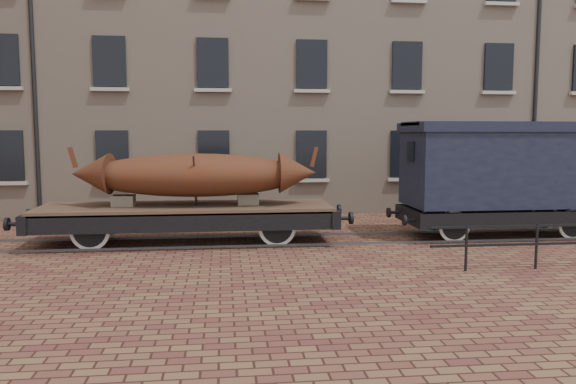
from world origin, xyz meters
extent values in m
plane|color=#572B26|center=(0.00, 0.00, 0.00)|extent=(90.00, 90.00, 0.00)
cube|color=#BEA791|center=(3.00, 10.00, 7.00)|extent=(40.00, 10.00, 14.00)
cube|color=black|center=(-9.50, 4.96, 2.20)|extent=(1.10, 0.12, 1.70)
cube|color=#AAA79A|center=(-9.50, 4.90, 1.25)|extent=(1.30, 0.18, 0.12)
cube|color=black|center=(-6.00, 4.96, 2.20)|extent=(1.10, 0.12, 1.70)
cube|color=#AAA79A|center=(-6.00, 4.90, 1.25)|extent=(1.30, 0.18, 0.12)
cube|color=black|center=(-2.50, 4.96, 2.20)|extent=(1.10, 0.12, 1.70)
cube|color=#AAA79A|center=(-2.50, 4.90, 1.25)|extent=(1.30, 0.18, 0.12)
cube|color=black|center=(1.00, 4.96, 2.20)|extent=(1.10, 0.12, 1.70)
cube|color=#AAA79A|center=(1.00, 4.90, 1.25)|extent=(1.30, 0.18, 0.12)
cube|color=black|center=(4.50, 4.96, 2.20)|extent=(1.10, 0.12, 1.70)
cube|color=#AAA79A|center=(4.50, 4.90, 1.25)|extent=(1.30, 0.18, 0.12)
cube|color=black|center=(8.00, 4.96, 2.20)|extent=(1.10, 0.12, 1.70)
cube|color=#AAA79A|center=(8.00, 4.90, 1.25)|extent=(1.30, 0.18, 0.12)
cube|color=black|center=(-9.50, 4.96, 5.40)|extent=(1.10, 0.12, 1.70)
cube|color=#AAA79A|center=(-9.50, 4.90, 4.45)|extent=(1.30, 0.18, 0.12)
cube|color=black|center=(-6.00, 4.96, 5.40)|extent=(1.10, 0.12, 1.70)
cube|color=#AAA79A|center=(-6.00, 4.90, 4.45)|extent=(1.30, 0.18, 0.12)
cube|color=black|center=(-2.50, 4.96, 5.40)|extent=(1.10, 0.12, 1.70)
cube|color=#AAA79A|center=(-2.50, 4.90, 4.45)|extent=(1.30, 0.18, 0.12)
cube|color=black|center=(1.00, 4.96, 5.40)|extent=(1.10, 0.12, 1.70)
cube|color=#AAA79A|center=(1.00, 4.90, 4.45)|extent=(1.30, 0.18, 0.12)
cube|color=black|center=(4.50, 4.96, 5.40)|extent=(1.10, 0.12, 1.70)
cube|color=#AAA79A|center=(4.50, 4.90, 4.45)|extent=(1.30, 0.18, 0.12)
cube|color=black|center=(8.00, 4.96, 5.40)|extent=(1.10, 0.12, 1.70)
cube|color=#AAA79A|center=(8.00, 4.90, 4.45)|extent=(1.30, 0.18, 0.12)
cube|color=#AAA79A|center=(4.50, 4.90, 7.65)|extent=(1.30, 0.18, 0.12)
cube|color=#AAA79A|center=(8.00, 4.90, 7.65)|extent=(1.30, 0.18, 0.12)
cylinder|color=black|center=(-8.50, 4.95, 7.00)|extent=(0.14, 0.14, 14.00)
cylinder|color=black|center=(9.50, 4.95, 7.00)|extent=(0.14, 0.14, 14.00)
cube|color=#59595E|center=(0.00, -0.72, 0.03)|extent=(30.00, 0.08, 0.06)
cube|color=#59595E|center=(0.00, 0.72, 0.03)|extent=(30.00, 0.08, 0.06)
cylinder|color=black|center=(3.00, -3.80, 0.50)|extent=(0.06, 0.06, 1.00)
cylinder|color=black|center=(4.60, -3.80, 0.50)|extent=(0.06, 0.06, 1.00)
cube|color=#49392F|center=(-3.16, 0.00, 0.97)|extent=(7.73, 2.27, 0.12)
cube|color=black|center=(-3.16, -1.05, 0.72)|extent=(7.73, 0.16, 0.46)
cube|color=black|center=(-3.16, 1.05, 0.72)|extent=(7.73, 0.16, 0.46)
cube|color=black|center=(-7.02, 0.00, 0.72)|extent=(0.23, 2.37, 0.46)
cylinder|color=black|center=(-7.31, -0.77, 0.72)|extent=(0.36, 0.10, 0.10)
cylinder|color=black|center=(-7.49, -0.77, 0.72)|extent=(0.08, 0.33, 0.33)
cylinder|color=black|center=(-7.31, 0.77, 0.72)|extent=(0.36, 0.10, 0.10)
cylinder|color=black|center=(-7.49, 0.77, 0.72)|extent=(0.08, 0.33, 0.33)
cube|color=black|center=(0.70, 0.00, 0.72)|extent=(0.23, 2.37, 0.46)
cylinder|color=black|center=(0.99, -0.77, 0.72)|extent=(0.36, 0.10, 0.10)
cylinder|color=black|center=(1.17, -0.77, 0.72)|extent=(0.08, 0.33, 0.33)
cylinder|color=black|center=(0.99, 0.77, 0.72)|extent=(0.36, 0.10, 0.10)
cylinder|color=black|center=(1.17, 0.77, 0.72)|extent=(0.08, 0.33, 0.33)
cylinder|color=black|center=(-5.53, 0.00, 0.49)|extent=(0.10, 1.96, 0.10)
cylinder|color=silver|center=(-5.53, -0.72, 0.49)|extent=(0.99, 0.07, 0.99)
cylinder|color=black|center=(-5.53, -0.72, 0.49)|extent=(0.81, 0.10, 0.81)
cube|color=black|center=(-5.53, -0.84, 0.74)|extent=(0.93, 0.08, 0.10)
cylinder|color=silver|center=(-5.53, 0.72, 0.49)|extent=(0.99, 0.07, 0.99)
cylinder|color=black|center=(-5.53, 0.72, 0.49)|extent=(0.81, 0.10, 0.81)
cube|color=black|center=(-5.53, 0.84, 0.74)|extent=(0.93, 0.08, 0.10)
cylinder|color=black|center=(-0.79, 0.00, 0.49)|extent=(0.10, 1.96, 0.10)
cylinder|color=silver|center=(-0.79, -0.72, 0.49)|extent=(0.99, 0.07, 0.99)
cylinder|color=black|center=(-0.79, -0.72, 0.49)|extent=(0.81, 0.10, 0.81)
cube|color=black|center=(-0.79, -0.84, 0.74)|extent=(0.93, 0.08, 0.10)
cylinder|color=silver|center=(-0.79, 0.72, 0.49)|extent=(0.99, 0.07, 0.99)
cylinder|color=black|center=(-0.79, 0.72, 0.49)|extent=(0.81, 0.10, 0.81)
cube|color=black|center=(-0.79, 0.84, 0.74)|extent=(0.93, 0.08, 0.10)
cube|color=black|center=(-3.16, 0.00, 0.57)|extent=(4.12, 0.06, 0.06)
cube|color=#6E6456|center=(-4.81, 0.00, 1.17)|extent=(0.57, 0.52, 0.29)
cube|color=#6E6456|center=(-1.51, 0.00, 1.17)|extent=(0.57, 0.52, 0.29)
ellipsoid|color=#58240D|center=(-2.91, 0.00, 1.84)|extent=(5.84, 2.01, 1.15)
cone|color=#58240D|center=(-5.64, 0.10, 1.89)|extent=(1.04, 1.13, 1.10)
cube|color=#58240D|center=(-6.09, 0.12, 2.32)|extent=(0.23, 0.13, 0.56)
cone|color=#58240D|center=(-0.17, -0.10, 1.89)|extent=(1.04, 1.13, 1.10)
cube|color=#58240D|center=(0.28, -0.12, 2.32)|extent=(0.23, 0.13, 0.56)
cylinder|color=#3C2C21|center=(-2.91, -0.47, 1.71)|extent=(0.05, 0.99, 1.38)
cylinder|color=#3C2C21|center=(-2.91, 0.47, 1.71)|extent=(0.05, 0.99, 1.38)
cube|color=black|center=(5.76, -1.00, 0.63)|extent=(5.43, 0.14, 0.41)
cube|color=black|center=(5.76, 1.00, 0.63)|extent=(5.43, 0.14, 0.41)
cube|color=black|center=(3.05, 0.00, 0.63)|extent=(0.20, 2.17, 0.41)
cylinder|color=black|center=(2.64, -0.72, 0.63)|extent=(0.07, 0.29, 0.29)
cylinder|color=black|center=(2.64, 0.72, 0.63)|extent=(0.07, 0.29, 0.29)
cylinder|color=black|center=(4.04, 0.00, 0.43)|extent=(0.09, 1.72, 0.09)
cylinder|color=silver|center=(4.04, -0.72, 0.43)|extent=(0.87, 0.06, 0.87)
cylinder|color=black|center=(4.04, -0.72, 0.43)|extent=(0.71, 0.09, 0.71)
cylinder|color=silver|center=(4.04, 0.72, 0.43)|extent=(0.87, 0.06, 0.87)
cylinder|color=black|center=(4.04, 0.72, 0.43)|extent=(0.71, 0.09, 0.71)
cylinder|color=black|center=(7.48, 0.00, 0.43)|extent=(0.09, 1.72, 0.09)
cylinder|color=silver|center=(7.48, -0.72, 0.43)|extent=(0.87, 0.06, 0.87)
cylinder|color=black|center=(7.48, -0.72, 0.43)|extent=(0.71, 0.09, 0.71)
cylinder|color=silver|center=(7.48, 0.72, 0.43)|extent=(0.87, 0.06, 0.87)
cylinder|color=black|center=(7.48, 0.72, 0.43)|extent=(0.71, 0.09, 0.71)
cube|color=black|center=(5.76, 0.00, 1.95)|extent=(5.43, 2.17, 2.08)
cube|color=black|center=(5.76, 0.00, 3.12)|extent=(5.60, 2.30, 0.25)
cube|color=black|center=(5.76, 0.00, 3.22)|extent=(5.60, 1.54, 0.11)
cube|color=black|center=(3.03, 0.00, 2.45)|extent=(0.07, 0.54, 0.54)
camera|label=1|loc=(-2.15, -15.13, 2.95)|focal=35.00mm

